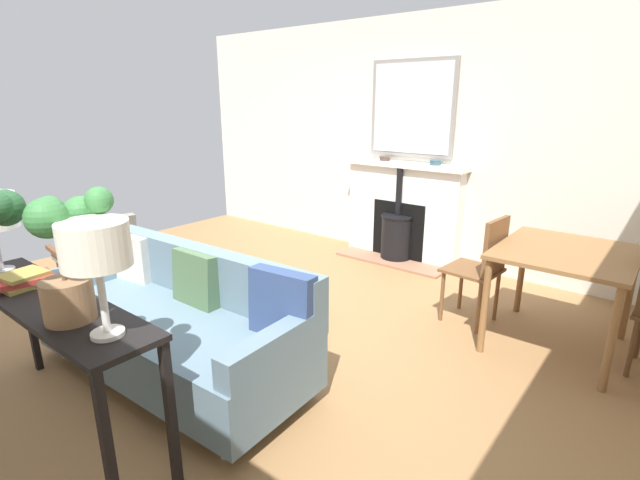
% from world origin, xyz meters
% --- Properties ---
extents(ground_plane, '(5.05, 5.97, 0.01)m').
position_xyz_m(ground_plane, '(0.00, 0.00, -0.00)').
color(ground_plane, olive).
extents(wall_left, '(0.12, 5.97, 2.65)m').
position_xyz_m(wall_left, '(-2.52, 0.00, 1.32)').
color(wall_left, silver).
rests_on(wall_left, ground).
extents(fireplace, '(0.52, 1.43, 1.11)m').
position_xyz_m(fireplace, '(-2.33, 0.23, 0.49)').
color(fireplace, '#93664C').
rests_on(fireplace, ground).
extents(mirror_over_mantel, '(0.04, 1.00, 1.02)m').
position_xyz_m(mirror_over_mantel, '(-2.44, 0.23, 1.68)').
color(mirror_over_mantel, gray).
extents(mantel_bowl_near, '(0.12, 0.12, 0.05)m').
position_xyz_m(mantel_bowl_near, '(-2.34, -0.03, 1.13)').
color(mantel_bowl_near, '#47382D').
rests_on(mantel_bowl_near, fireplace).
extents(mantel_bowl_far, '(0.12, 0.12, 0.05)m').
position_xyz_m(mantel_bowl_far, '(-2.34, 0.59, 1.14)').
color(mantel_bowl_far, '#334C56').
rests_on(mantel_bowl_far, fireplace).
extents(sofa, '(0.89, 1.98, 0.84)m').
position_xyz_m(sofa, '(0.70, 0.27, 0.36)').
color(sofa, '#B2B2B7').
rests_on(sofa, ground).
extents(ottoman, '(0.77, 0.90, 0.37)m').
position_xyz_m(ottoman, '(-0.11, 0.13, 0.23)').
color(ottoman, '#B2B2B7').
rests_on(ottoman, ground).
extents(armchair_accent, '(0.74, 0.66, 0.77)m').
position_xyz_m(armchair_accent, '(0.37, -1.43, 0.44)').
color(armchair_accent, brown).
rests_on(armchair_accent, ground).
extents(console_table, '(0.36, 1.64, 0.80)m').
position_xyz_m(console_table, '(1.44, 0.27, 0.69)').
color(console_table, black).
rests_on(console_table, ground).
extents(table_lamp_far_end, '(0.28, 0.28, 0.51)m').
position_xyz_m(table_lamp_far_end, '(1.44, 0.88, 1.19)').
color(table_lamp_far_end, white).
rests_on(table_lamp_far_end, console_table).
extents(potted_plant, '(0.48, 0.46, 0.63)m').
position_xyz_m(potted_plant, '(1.48, 0.59, 1.17)').
color(potted_plant, '#99704C').
rests_on(potted_plant, console_table).
extents(book_stack, '(0.30, 0.23, 0.08)m').
position_xyz_m(book_stack, '(1.44, -0.01, 0.83)').
color(book_stack, olive).
rests_on(book_stack, console_table).
extents(dining_table, '(0.97, 0.88, 0.75)m').
position_xyz_m(dining_table, '(-1.26, 2.14, 0.65)').
color(dining_table, olive).
rests_on(dining_table, ground).
extents(dining_chair_near_fireplace, '(0.44, 0.44, 0.90)m').
position_xyz_m(dining_chair_near_fireplace, '(-1.25, 1.56, 0.53)').
color(dining_chair_near_fireplace, brown).
rests_on(dining_chair_near_fireplace, ground).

